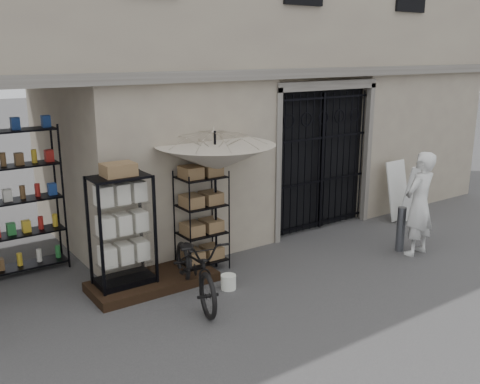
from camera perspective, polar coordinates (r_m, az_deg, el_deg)
ground at (r=8.92m, az=9.54°, el=-9.56°), size 80.00×80.00×0.00m
main_building at (r=11.35m, az=-4.46°, el=19.06°), size 14.00×4.00×9.00m
iron_gate at (r=11.20m, az=8.16°, el=3.59°), size 2.50×0.21×3.00m
step_platform at (r=8.79m, az=-9.28°, el=-9.40°), size 2.00×0.90×0.15m
display_cabinet at (r=8.35m, az=-12.41°, el=-4.63°), size 0.87×0.56×1.86m
wire_rack at (r=9.09m, az=-4.10°, el=-3.19°), size 0.91×0.81×1.73m
market_umbrella at (r=8.86m, az=-2.67°, el=4.45°), size 2.04×2.07×2.86m
white_bucket at (r=8.56m, az=-1.25°, el=-9.57°), size 0.32×0.32×0.23m
bicycle at (r=8.33m, az=-4.72°, el=-11.23°), size 0.92×1.18×1.99m
steel_bollard at (r=10.45m, az=16.77°, el=-3.82°), size 0.16×0.16×0.85m
shopkeeper at (r=10.52m, az=18.15°, el=-6.26°), size 0.91×1.99×0.46m
easel_sign at (r=12.21m, az=17.24°, el=-0.01°), size 0.64×0.73×1.29m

